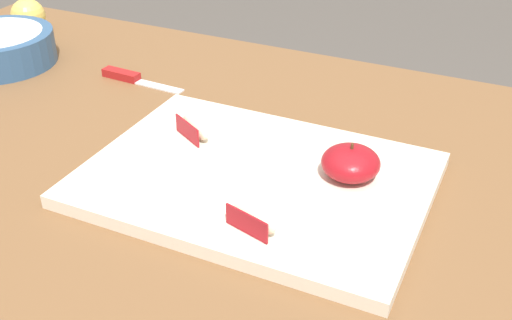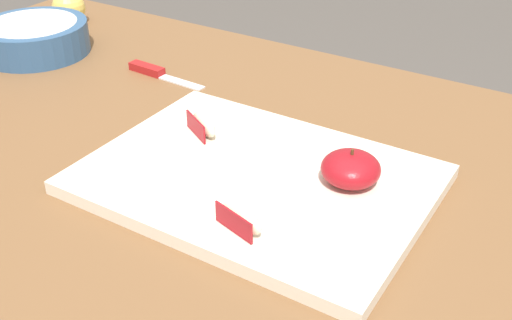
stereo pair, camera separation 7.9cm
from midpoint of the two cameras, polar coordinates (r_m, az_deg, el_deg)
name	(u,v)px [view 1 (the left image)]	position (r m, az deg, el deg)	size (l,w,h in m)	color
dining_table	(222,211)	(0.93, -5.53, -4.71)	(1.50, 0.81, 0.75)	brown
cutting_board	(256,179)	(0.80, -2.81, -1.86)	(0.43, 0.31, 0.02)	beige
apple_half_skin_up	(351,163)	(0.78, 5.78, -0.34)	(0.07, 0.07, 0.05)	maroon
apple_wedge_right	(194,128)	(0.88, -8.24, 2.80)	(0.06, 0.05, 0.03)	beige
apple_wedge_near_knife	(253,219)	(0.70, -3.54, -5.49)	(0.07, 0.04, 0.03)	beige
paring_knife	(128,77)	(1.12, -13.58, 7.33)	(0.16, 0.03, 0.01)	silver
whole_apple_golden	(28,16)	(1.40, -21.58, 12.07)	(0.07, 0.07, 0.08)	#DBBC51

